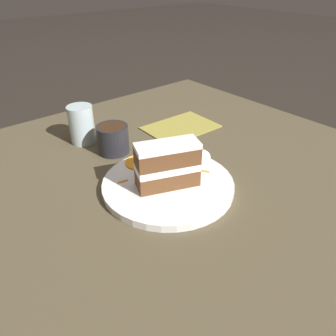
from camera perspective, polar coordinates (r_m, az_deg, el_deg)
name	(u,v)px	position (r m, az deg, el deg)	size (l,w,h in m)	color
ground_plane	(190,203)	(0.69, 3.86, -6.18)	(6.00, 6.00, 0.00)	black
dining_table	(190,199)	(0.68, 3.89, -5.44)	(1.08, 1.17, 0.02)	#4C422D
plate	(168,185)	(0.69, 0.00, -2.90)	(0.28, 0.28, 0.02)	white
cake_slice	(167,165)	(0.65, -0.10, 0.55)	(0.14, 0.09, 0.10)	brown
cream_dollop	(200,158)	(0.74, 5.57, 1.78)	(0.05, 0.05, 0.04)	white
orange_garnish	(138,163)	(0.75, -5.19, 0.93)	(0.06, 0.06, 0.00)	orange
carrot_shreds_scatter	(162,169)	(0.73, -1.10, -0.09)	(0.18, 0.12, 0.00)	orange
drinking_glass	(82,127)	(0.89, -14.75, 6.94)	(0.06, 0.06, 0.10)	silver
coffee_mug	(113,138)	(0.82, -9.59, 5.16)	(0.08, 0.08, 0.07)	#232328
menu_card	(181,127)	(0.95, 2.21, 7.11)	(0.14, 0.20, 0.00)	#9E933D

